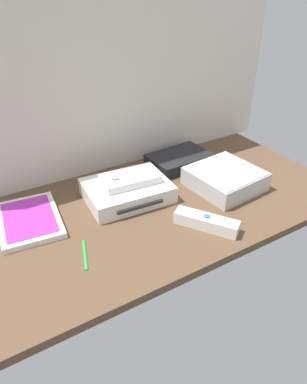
% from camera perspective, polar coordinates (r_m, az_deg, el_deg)
% --- Properties ---
extents(ground_plane, '(1.00, 0.48, 0.02)m').
position_cam_1_polar(ground_plane, '(0.89, 0.00, -2.71)').
color(ground_plane, brown).
rests_on(ground_plane, ground).
extents(back_wall, '(1.10, 0.01, 0.64)m').
position_cam_1_polar(back_wall, '(0.97, -8.05, 21.14)').
color(back_wall, silver).
rests_on(back_wall, ground).
extents(game_console, '(0.22, 0.18, 0.04)m').
position_cam_1_polar(game_console, '(0.91, -4.29, 0.23)').
color(game_console, white).
rests_on(game_console, ground_plane).
extents(mini_computer, '(0.18, 0.18, 0.05)m').
position_cam_1_polar(mini_computer, '(0.97, 11.50, 2.16)').
color(mini_computer, silver).
rests_on(mini_computer, ground_plane).
extents(game_case, '(0.16, 0.20, 0.02)m').
position_cam_1_polar(game_case, '(0.88, -19.48, -4.25)').
color(game_case, white).
rests_on(game_case, ground_plane).
extents(network_router, '(0.19, 0.13, 0.03)m').
position_cam_1_polar(network_router, '(1.07, 4.18, 5.27)').
color(network_router, black).
rests_on(network_router, ground_plane).
extents(remote_wand, '(0.11, 0.14, 0.03)m').
position_cam_1_polar(remote_wand, '(0.82, 8.54, -4.84)').
color(remote_wand, white).
rests_on(remote_wand, ground_plane).
extents(remote_classic_pad, '(0.15, 0.09, 0.02)m').
position_cam_1_polar(remote_classic_pad, '(0.90, -3.80, 2.17)').
color(remote_classic_pad, white).
rests_on(remote_classic_pad, game_console).
extents(stylus_pen, '(0.03, 0.09, 0.01)m').
position_cam_1_polar(stylus_pen, '(0.75, -11.05, -9.84)').
color(stylus_pen, green).
rests_on(stylus_pen, ground_plane).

